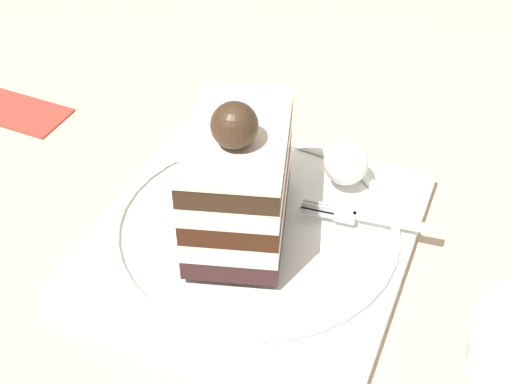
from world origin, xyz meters
The scene contains 6 objects.
ground_plane centered at (0.00, 0.00, 0.00)m, with size 2.40×2.40×0.00m, color tan.
dessert_plate centered at (0.00, 0.02, 0.01)m, with size 0.28×0.28×0.02m.
cake_slice centered at (0.01, 0.02, 0.07)m, with size 0.08×0.13×0.12m.
whipped_cream_dollop centered at (-0.06, -0.05, 0.04)m, with size 0.04×0.04×0.04m, color white.
fork centered at (-0.08, 0.00, 0.02)m, with size 0.11×0.02×0.00m.
folded_napkin centered at (0.25, -0.11, 0.00)m, with size 0.09×0.05×0.00m, color #AF3429.
Camera 1 is at (-0.07, 0.40, 0.39)m, focal length 49.98 mm.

